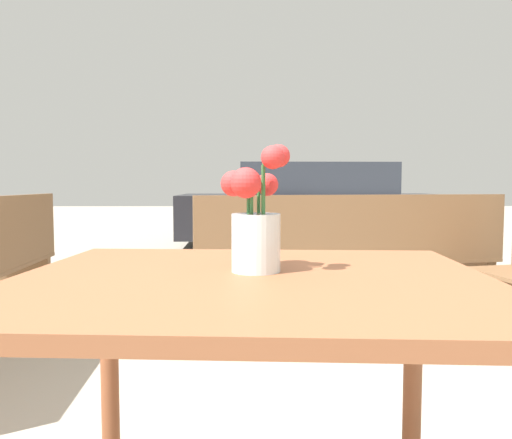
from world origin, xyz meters
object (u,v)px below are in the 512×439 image
(flower_vase, at_px, (255,222))
(parked_car, at_px, (312,206))
(table_front, at_px, (252,323))
(bench_far, at_px, (351,256))

(flower_vase, height_order, parked_car, parked_car)
(table_front, xyz_separation_m, parked_car, (0.97, 6.64, -0.04))
(table_front, distance_m, bench_far, 2.08)
(parked_car, bearing_deg, flower_vase, -98.31)
(flower_vase, bearing_deg, parked_car, 81.69)
(table_front, relative_size, flower_vase, 3.77)
(flower_vase, bearing_deg, table_front, -97.92)
(table_front, distance_m, flower_vase, 0.21)
(flower_vase, xyz_separation_m, parked_car, (0.96, 6.59, -0.24))
(bench_far, height_order, parked_car, parked_car)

